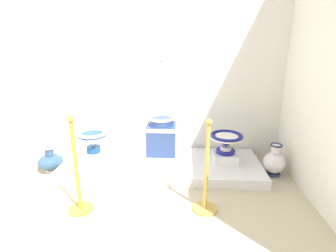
% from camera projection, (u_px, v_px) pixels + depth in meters
% --- Properties ---
extents(ground_plane, '(5.24, 5.26, 0.02)m').
position_uv_depth(ground_plane, '(149.00, 242.00, 2.24)').
color(ground_plane, beige).
extents(wall_back, '(3.44, 0.06, 2.95)m').
position_uv_depth(wall_back, '(164.00, 52.00, 3.57)').
color(wall_back, white).
rests_on(wall_back, ground_plane).
extents(display_platform, '(2.54, 0.95, 0.12)m').
position_uv_depth(display_platform, '(162.00, 165.00, 3.50)').
color(display_platform, white).
rests_on(display_platform, ground_plane).
extents(plinth_block_leftmost, '(0.31, 0.40, 0.06)m').
position_uv_depth(plinth_block_leftmost, '(95.00, 159.00, 3.45)').
color(plinth_block_leftmost, white).
rests_on(plinth_block_leftmost, display_platform).
extents(antique_toilet_leftmost, '(0.37, 0.37, 0.35)m').
position_uv_depth(antique_toilet_leftmost, '(93.00, 141.00, 3.38)').
color(antique_toilet_leftmost, white).
rests_on(antique_toilet_leftmost, plinth_block_leftmost).
extents(plinth_block_broad_patterned, '(0.35, 0.40, 0.11)m').
position_uv_depth(plinth_block_broad_patterned, '(162.00, 157.00, 3.47)').
color(plinth_block_broad_patterned, white).
rests_on(plinth_block_broad_patterned, display_platform).
extents(antique_toilet_broad_patterned, '(0.37, 0.33, 0.49)m').
position_uv_depth(antique_toilet_broad_patterned, '(162.00, 134.00, 3.37)').
color(antique_toilet_broad_patterned, '#2F4786').
rests_on(antique_toilet_broad_patterned, plinth_block_broad_patterned).
extents(plinth_block_tall_cobalt, '(0.30, 0.30, 0.12)m').
position_uv_depth(plinth_block_tall_cobalt, '(225.00, 157.00, 3.44)').
color(plinth_block_tall_cobalt, white).
rests_on(plinth_block_tall_cobalt, display_platform).
extents(antique_toilet_tall_cobalt, '(0.41, 0.41, 0.25)m').
position_uv_depth(antique_toilet_tall_cobalt, '(226.00, 140.00, 3.37)').
color(antique_toilet_tall_cobalt, navy).
rests_on(antique_toilet_tall_cobalt, plinth_block_tall_cobalt).
extents(info_placard_first, '(0.14, 0.01, 0.16)m').
position_uv_depth(info_placard_first, '(101.00, 61.00, 3.61)').
color(info_placard_first, white).
extents(info_placard_second, '(0.11, 0.01, 0.12)m').
position_uv_depth(info_placard_second, '(163.00, 64.00, 3.58)').
color(info_placard_second, white).
extents(decorative_vase_companion, '(0.31, 0.31, 0.34)m').
position_uv_depth(decorative_vase_companion, '(51.00, 161.00, 3.42)').
color(decorative_vase_companion, white).
rests_on(decorative_vase_companion, ground_plane).
extents(decorative_vase_spare, '(0.27, 0.27, 0.41)m').
position_uv_depth(decorative_vase_spare, '(274.00, 162.00, 3.31)').
color(decorative_vase_spare, navy).
rests_on(decorative_vase_spare, ground_plane).
extents(stanchion_post_near_left, '(0.24, 0.24, 0.98)m').
position_uv_depth(stanchion_post_near_left, '(78.00, 183.00, 2.57)').
color(stanchion_post_near_left, '#B59634').
rests_on(stanchion_post_near_left, ground_plane).
extents(stanchion_post_near_right, '(0.25, 0.25, 0.95)m').
position_uv_depth(stanchion_post_near_right, '(206.00, 184.00, 2.58)').
color(stanchion_post_near_right, gold).
rests_on(stanchion_post_near_right, ground_plane).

